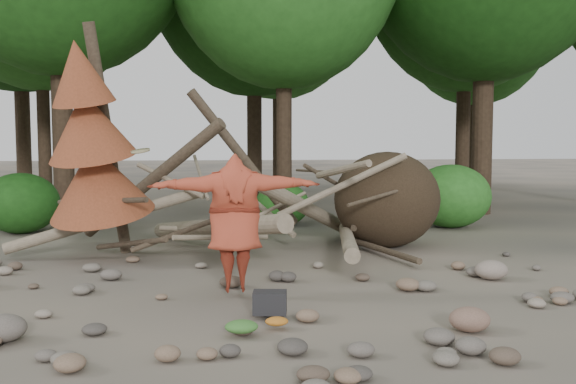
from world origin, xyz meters
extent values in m
plane|color=#514C44|center=(0.00, 0.00, 0.00)|extent=(120.00, 120.00, 0.00)
ellipsoid|color=#332619|center=(2.60, 4.30, 0.99)|extent=(2.20, 1.87, 1.98)
cylinder|color=gray|center=(-1.00, 3.70, 0.55)|extent=(2.61, 5.11, 1.08)
cylinder|color=gray|center=(0.80, 4.20, 0.90)|extent=(3.18, 3.71, 1.90)
cylinder|color=brown|center=(-2.20, 4.60, 1.40)|extent=(3.08, 1.91, 2.49)
cylinder|color=gray|center=(1.60, 3.50, 0.35)|extent=(1.13, 4.98, 0.43)
cylinder|color=brown|center=(-0.30, 4.80, 1.80)|extent=(2.39, 1.03, 2.89)
cylinder|color=gray|center=(-3.00, 4.00, 0.70)|extent=(3.71, 0.86, 1.20)
cylinder|color=#4C3F30|center=(-2.50, 3.50, 0.30)|extent=(1.52, 1.70, 0.49)
cylinder|color=gray|center=(0.20, 4.40, 0.80)|extent=(1.57, 0.85, 0.69)
cylinder|color=#4C3F30|center=(1.80, 4.90, 1.20)|extent=(1.92, 1.25, 1.10)
cylinder|color=gray|center=(-1.20, 4.20, 1.50)|extent=(0.37, 1.42, 0.85)
cylinder|color=#4C3F30|center=(2.20, 3.20, 0.15)|extent=(0.79, 2.54, 0.12)
cylinder|color=gray|center=(-0.80, 3.10, 0.45)|extent=(1.78, 1.11, 0.29)
cylinder|color=#4C3F30|center=(-2.90, 3.80, 2.20)|extent=(0.67, 1.13, 4.35)
cone|color=brown|center=(-3.06, 3.49, 1.50)|extent=(2.06, 2.13, 1.86)
cone|color=brown|center=(-3.16, 3.28, 2.50)|extent=(1.71, 1.78, 1.65)
cone|color=brown|center=(-3.26, 3.09, 3.40)|extent=(1.23, 1.30, 1.41)
cylinder|color=#38281C|center=(-5.00, 9.50, 4.48)|extent=(0.56, 0.56, 8.96)
cylinder|color=#38281C|center=(1.00, 9.20, 3.57)|extent=(0.44, 0.44, 7.14)
cylinder|color=#38281C|center=(7.00, 9.80, 4.72)|extent=(0.60, 0.60, 9.45)
cylinder|color=#38281C|center=(-6.50, 13.50, 3.78)|extent=(0.42, 0.42, 7.56)
cylinder|color=#38281C|center=(0.50, 14.20, 4.27)|extent=(0.52, 0.52, 8.54)
cylinder|color=#38281C|center=(8.00, 13.80, 4.06)|extent=(0.50, 0.50, 8.12)
cylinder|color=#38281C|center=(-9.00, 20.00, 4.83)|extent=(0.62, 0.62, 9.66)
cylinder|color=#38281C|center=(2.00, 20.50, 4.38)|extent=(0.54, 0.54, 8.75)
cylinder|color=#38281C|center=(11.00, 20.00, 3.92)|extent=(0.46, 0.46, 7.84)
ellipsoid|color=#24611C|center=(11.00, 20.00, 8.06)|extent=(7.17, 7.17, 8.60)
ellipsoid|color=#1A4C14|center=(-5.50, 7.20, 0.72)|extent=(1.80, 1.80, 1.44)
ellipsoid|color=#24611C|center=(0.80, 7.80, 0.56)|extent=(1.40, 1.40, 1.12)
ellipsoid|color=#2D7323|center=(5.00, 7.00, 0.80)|extent=(2.00, 2.00, 1.60)
imported|color=#A83B26|center=(-0.66, 0.49, 1.06)|extent=(2.41, 0.67, 1.95)
cylinder|color=#887C56|center=(-1.92, 0.22, 2.08)|extent=(0.26, 0.26, 0.10)
cube|color=black|center=(-0.26, -0.69, 0.14)|extent=(0.45, 0.33, 0.28)
ellipsoid|color=#396E2C|center=(-0.65, -1.42, 0.07)|extent=(0.38, 0.32, 0.14)
ellipsoid|color=#B2671E|center=(-0.23, -1.19, 0.05)|extent=(0.27, 0.22, 0.10)
ellipsoid|color=#665D55|center=(-3.27, -1.28, 0.15)|extent=(0.51, 0.46, 0.30)
ellipsoid|color=#7E5E4E|center=(2.00, -1.52, 0.14)|extent=(0.48, 0.43, 0.29)
ellipsoid|color=gray|center=(3.44, 1.10, 0.16)|extent=(0.52, 0.47, 0.31)
camera|label=1|loc=(-0.94, -8.53, 2.24)|focal=40.00mm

